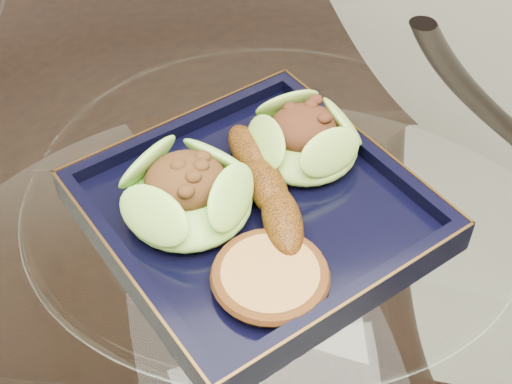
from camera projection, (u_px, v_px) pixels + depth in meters
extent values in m
cylinder|color=white|center=(272.00, 233.00, 0.65)|extent=(1.10, 1.10, 0.01)
torus|color=black|center=(272.00, 233.00, 0.65)|extent=(1.13, 1.13, 0.02)
cylinder|color=black|center=(383.00, 225.00, 1.17)|extent=(0.04, 0.04, 0.75)
cylinder|color=black|center=(35.00, 300.00, 1.06)|extent=(0.04, 0.04, 0.75)
cube|color=#331A11|center=(196.00, 142.00, 1.20)|extent=(0.44, 0.44, 0.04)
cylinder|color=#331A11|center=(116.00, 320.00, 1.23)|extent=(0.03, 0.03, 0.43)
cylinder|color=#331A11|center=(311.00, 293.00, 1.27)|extent=(0.03, 0.03, 0.43)
cylinder|color=#331A11|center=(111.00, 181.00, 1.47)|extent=(0.03, 0.03, 0.43)
cylinder|color=#331A11|center=(275.00, 161.00, 1.51)|extent=(0.03, 0.03, 0.43)
cube|color=black|center=(256.00, 215.00, 0.65)|extent=(0.35, 0.35, 0.02)
ellipsoid|color=#5CAC32|center=(187.00, 196.00, 0.62)|extent=(0.15, 0.15, 0.04)
ellipsoid|color=olive|center=(304.00, 141.00, 0.68)|extent=(0.12, 0.12, 0.04)
ellipsoid|color=#6A380B|center=(266.00, 185.00, 0.64)|extent=(0.04, 0.16, 0.03)
cylinder|color=#B9823D|center=(270.00, 277.00, 0.58)|extent=(0.10, 0.10, 0.02)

